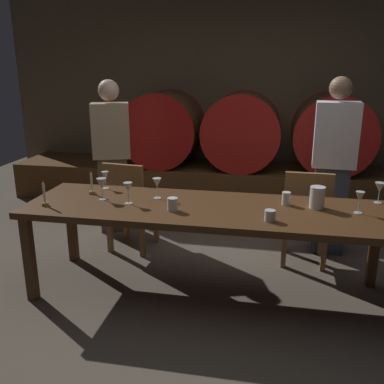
{
  "coord_description": "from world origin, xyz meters",
  "views": [
    {
      "loc": [
        0.37,
        -3.15,
        1.75
      ],
      "look_at": [
        -0.22,
        -0.12,
        0.81
      ],
      "focal_mm": 39.83,
      "sensor_mm": 36.0,
      "label": 1
    }
  ],
  "objects_px": {
    "wine_barrel_left": "(165,128)",
    "guest_left": "(112,156)",
    "candle_left": "(45,199)",
    "wine_glass_center_left": "(128,188)",
    "chair_right": "(306,213)",
    "cup_center": "(270,216)",
    "chair_left": "(129,202)",
    "pitcher": "(317,197)",
    "candle_right": "(92,188)",
    "cup_left": "(173,204)",
    "wine_glass_left": "(102,184)",
    "wine_glass_far_left": "(105,177)",
    "wine_glass_far_right": "(380,188)",
    "cup_right": "(286,198)",
    "guest_right": "(333,167)",
    "wine_glass_center_right": "(157,183)",
    "wine_barrel_center": "(242,130)",
    "wine_barrel_right": "(332,133)",
    "dining_table": "(207,214)",
    "wine_glass_right": "(360,198)"
  },
  "relations": [
    {
      "from": "wine_barrel_left",
      "to": "guest_left",
      "type": "relative_size",
      "value": 0.6
    },
    {
      "from": "wine_barrel_left",
      "to": "candle_left",
      "type": "height_order",
      "value": "wine_barrel_left"
    },
    {
      "from": "guest_left",
      "to": "wine_glass_center_left",
      "type": "relative_size",
      "value": 9.55
    },
    {
      "from": "chair_right",
      "to": "wine_glass_center_left",
      "type": "height_order",
      "value": "wine_glass_center_left"
    },
    {
      "from": "cup_center",
      "to": "chair_right",
      "type": "bearing_deg",
      "value": 70.4
    },
    {
      "from": "chair_left",
      "to": "wine_barrel_left",
      "type": "bearing_deg",
      "value": -79.53
    },
    {
      "from": "pitcher",
      "to": "wine_glass_center_left",
      "type": "xyz_separation_m",
      "value": [
        -1.4,
        -0.16,
        0.04
      ]
    },
    {
      "from": "candle_left",
      "to": "candle_right",
      "type": "distance_m",
      "value": 0.42
    },
    {
      "from": "wine_barrel_left",
      "to": "chair_right",
      "type": "height_order",
      "value": "wine_barrel_left"
    },
    {
      "from": "cup_left",
      "to": "wine_glass_center_left",
      "type": "bearing_deg",
      "value": 165.79
    },
    {
      "from": "candle_right",
      "to": "wine_glass_left",
      "type": "height_order",
      "value": "candle_right"
    },
    {
      "from": "pitcher",
      "to": "wine_glass_far_left",
      "type": "distance_m",
      "value": 1.74
    },
    {
      "from": "wine_glass_far_right",
      "to": "chair_right",
      "type": "bearing_deg",
      "value": 147.15
    },
    {
      "from": "wine_barrel_left",
      "to": "wine_glass_center_left",
      "type": "distance_m",
      "value": 2.5
    },
    {
      "from": "chair_left",
      "to": "wine_glass_far_left",
      "type": "bearing_deg",
      "value": 84.58
    },
    {
      "from": "candle_right",
      "to": "wine_glass_center_left",
      "type": "distance_m",
      "value": 0.43
    },
    {
      "from": "pitcher",
      "to": "cup_center",
      "type": "distance_m",
      "value": 0.48
    },
    {
      "from": "candle_right",
      "to": "pitcher",
      "type": "relative_size",
      "value": 1.2
    },
    {
      "from": "cup_right",
      "to": "candle_left",
      "type": "bearing_deg",
      "value": -168.33
    },
    {
      "from": "guest_left",
      "to": "wine_glass_far_left",
      "type": "bearing_deg",
      "value": 88.37
    },
    {
      "from": "guest_left",
      "to": "cup_center",
      "type": "xyz_separation_m",
      "value": [
        1.66,
        -1.37,
        -0.06
      ]
    },
    {
      "from": "wine_barrel_left",
      "to": "guest_right",
      "type": "bearing_deg",
      "value": -36.03
    },
    {
      "from": "wine_glass_far_left",
      "to": "wine_glass_center_right",
      "type": "bearing_deg",
      "value": -19.96
    },
    {
      "from": "wine_barrel_center",
      "to": "pitcher",
      "type": "distance_m",
      "value": 2.43
    },
    {
      "from": "wine_barrel_right",
      "to": "wine_glass_center_left",
      "type": "distance_m",
      "value": 3.04
    },
    {
      "from": "wine_glass_center_right",
      "to": "dining_table",
      "type": "bearing_deg",
      "value": -16.81
    },
    {
      "from": "dining_table",
      "to": "wine_glass_center_right",
      "type": "bearing_deg",
      "value": 163.19
    },
    {
      "from": "wine_glass_center_left",
      "to": "cup_left",
      "type": "relative_size",
      "value": 1.73
    },
    {
      "from": "dining_table",
      "to": "candle_left",
      "type": "distance_m",
      "value": 1.23
    },
    {
      "from": "wine_barrel_left",
      "to": "chair_left",
      "type": "distance_m",
      "value": 1.83
    },
    {
      "from": "wine_barrel_left",
      "to": "chair_left",
      "type": "bearing_deg",
      "value": -86.77
    },
    {
      "from": "wine_barrel_left",
      "to": "chair_left",
      "type": "relative_size",
      "value": 1.09
    },
    {
      "from": "candle_right",
      "to": "wine_glass_center_right",
      "type": "distance_m",
      "value": 0.56
    },
    {
      "from": "guest_right",
      "to": "wine_glass_right",
      "type": "distance_m",
      "value": 0.94
    },
    {
      "from": "guest_right",
      "to": "wine_glass_center_right",
      "type": "relative_size",
      "value": 9.97
    },
    {
      "from": "pitcher",
      "to": "candle_right",
      "type": "bearing_deg",
      "value": 179.31
    },
    {
      "from": "guest_left",
      "to": "wine_glass_far_left",
      "type": "distance_m",
      "value": 0.87
    },
    {
      "from": "wine_barrel_left",
      "to": "cup_left",
      "type": "distance_m",
      "value": 2.67
    },
    {
      "from": "wine_glass_far_left",
      "to": "wine_glass_far_right",
      "type": "bearing_deg",
      "value": 0.57
    },
    {
      "from": "chair_right",
      "to": "wine_glass_left",
      "type": "relative_size",
      "value": 5.05
    },
    {
      "from": "wine_barrel_left",
      "to": "wine_glass_center_right",
      "type": "height_order",
      "value": "wine_barrel_left"
    },
    {
      "from": "wine_barrel_left",
      "to": "cup_left",
      "type": "height_order",
      "value": "wine_barrel_left"
    },
    {
      "from": "guest_right",
      "to": "candle_right",
      "type": "distance_m",
      "value": 2.17
    },
    {
      "from": "cup_left",
      "to": "wine_barrel_right",
      "type": "bearing_deg",
      "value": 61.53
    },
    {
      "from": "guest_left",
      "to": "candle_right",
      "type": "distance_m",
      "value": 1.03
    },
    {
      "from": "wine_barrel_right",
      "to": "chair_left",
      "type": "bearing_deg",
      "value": -138.67
    },
    {
      "from": "guest_right",
      "to": "pitcher",
      "type": "distance_m",
      "value": 0.9
    },
    {
      "from": "wine_barrel_center",
      "to": "guest_left",
      "type": "bearing_deg",
      "value": -134.46
    },
    {
      "from": "wine_barrel_center",
      "to": "chair_right",
      "type": "xyz_separation_m",
      "value": [
        0.71,
        -1.77,
        -0.45
      ]
    },
    {
      "from": "guest_left",
      "to": "wine_glass_far_right",
      "type": "relative_size",
      "value": 9.89
    }
  ]
}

